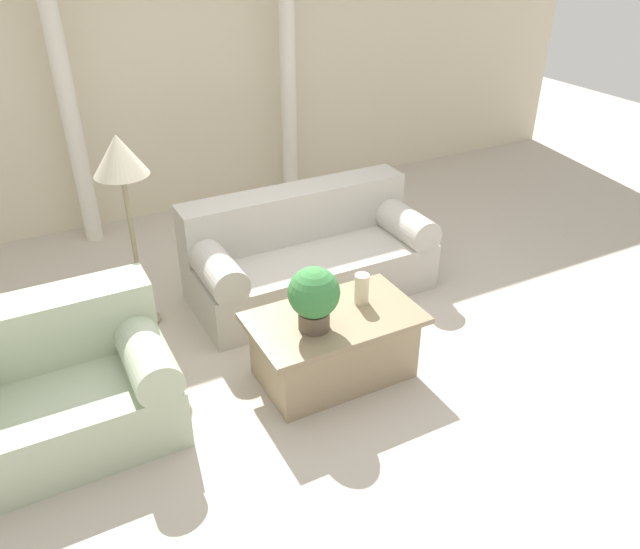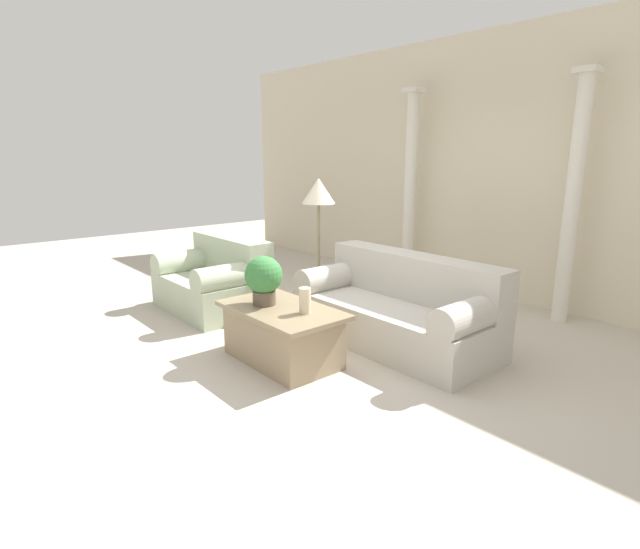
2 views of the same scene
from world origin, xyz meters
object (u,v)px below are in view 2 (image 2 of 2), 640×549
at_px(coffee_table, 282,334).
at_px(potted_plant, 264,278).
at_px(loveseat, 216,280).
at_px(sofa_long, 398,309).
at_px(floor_lamp, 319,197).

xyz_separation_m(coffee_table, potted_plant, (-0.18, -0.06, 0.48)).
bearing_deg(loveseat, potted_plant, -13.22).
distance_m(sofa_long, loveseat, 2.22).
bearing_deg(sofa_long, coffee_table, -107.91).
bearing_deg(coffee_table, floor_lamp, 128.37).
xyz_separation_m(potted_plant, floor_lamp, (-0.81, 1.31, 0.57)).
relative_size(sofa_long, loveseat, 1.51).
height_order(coffee_table, floor_lamp, floor_lamp).
bearing_deg(floor_lamp, potted_plant, -58.27).
bearing_deg(sofa_long, potted_plant, -114.79).
height_order(sofa_long, loveseat, same).
distance_m(sofa_long, floor_lamp, 1.65).
distance_m(sofa_long, potted_plant, 1.34).
height_order(loveseat, potted_plant, potted_plant).
xyz_separation_m(coffee_table, floor_lamp, (-0.99, 1.25, 1.04)).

